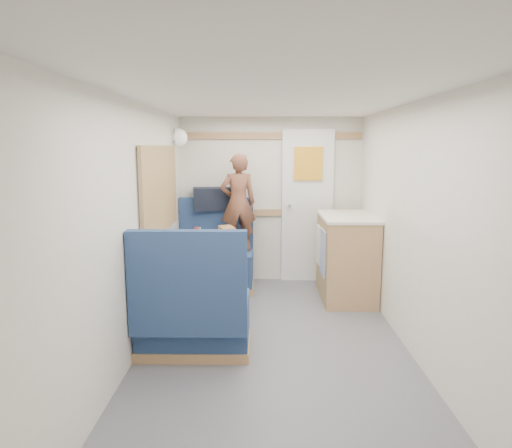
{
  "coord_description": "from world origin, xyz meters",
  "views": [
    {
      "loc": [
        -0.1,
        -3.32,
        1.64
      ],
      "look_at": [
        -0.16,
        0.9,
        0.93
      ],
      "focal_mm": 32.0,
      "sensor_mm": 36.0,
      "label": 1
    }
  ],
  "objects_px": {
    "tumbler_mid": "(198,232)",
    "tumbler_left": "(176,246)",
    "tumbler_right": "(215,238)",
    "salt_grinder": "(208,242)",
    "beer_glass": "(226,238)",
    "duffel_bag": "(217,199)",
    "cheese_block": "(212,243)",
    "bench_far": "(215,263)",
    "wine_glass": "(196,232)",
    "galley_counter": "(346,256)",
    "bread_loaf": "(227,232)",
    "pepper_grinder": "(216,239)",
    "bench_near": "(193,318)",
    "tray": "(216,245)",
    "orange_fruit": "(218,242)",
    "dinette_table": "(206,259)",
    "person": "(238,203)",
    "dome_light": "(178,138)"
  },
  "relations": [
    {
      "from": "tumbler_mid",
      "to": "tumbler_left",
      "type": "bearing_deg",
      "value": -98.67
    },
    {
      "from": "tumbler_right",
      "to": "salt_grinder",
      "type": "bearing_deg",
      "value": -114.28
    },
    {
      "from": "tumbler_mid",
      "to": "beer_glass",
      "type": "xyz_separation_m",
      "value": [
        0.32,
        -0.27,
        -0.01
      ]
    },
    {
      "from": "duffel_bag",
      "to": "cheese_block",
      "type": "bearing_deg",
      "value": -95.04
    },
    {
      "from": "cheese_block",
      "to": "tumbler_left",
      "type": "xyz_separation_m",
      "value": [
        -0.3,
        -0.25,
        0.02
      ]
    },
    {
      "from": "bench_far",
      "to": "wine_glass",
      "type": "distance_m",
      "value": 1.04
    },
    {
      "from": "bench_far",
      "to": "galley_counter",
      "type": "xyz_separation_m",
      "value": [
        1.47,
        -0.31,
        0.17
      ]
    },
    {
      "from": "galley_counter",
      "to": "wine_glass",
      "type": "height_order",
      "value": "galley_counter"
    },
    {
      "from": "galley_counter",
      "to": "salt_grinder",
      "type": "xyz_separation_m",
      "value": [
        -1.43,
        -0.67,
        0.3
      ]
    },
    {
      "from": "bread_loaf",
      "to": "cheese_block",
      "type": "bearing_deg",
      "value": -101.63
    },
    {
      "from": "beer_glass",
      "to": "pepper_grinder",
      "type": "xyz_separation_m",
      "value": [
        -0.1,
        -0.01,
        -0.0
      ]
    },
    {
      "from": "pepper_grinder",
      "to": "salt_grinder",
      "type": "distance_m",
      "value": 0.15
    },
    {
      "from": "bench_near",
      "to": "pepper_grinder",
      "type": "distance_m",
      "value": 0.99
    },
    {
      "from": "bench_near",
      "to": "tray",
      "type": "relative_size",
      "value": 3.01
    },
    {
      "from": "duffel_bag",
      "to": "wine_glass",
      "type": "bearing_deg",
      "value": -103.14
    },
    {
      "from": "galley_counter",
      "to": "duffel_bag",
      "type": "bearing_deg",
      "value": 158.71
    },
    {
      "from": "duffel_bag",
      "to": "cheese_block",
      "type": "relative_size",
      "value": 5.35
    },
    {
      "from": "salt_grinder",
      "to": "orange_fruit",
      "type": "bearing_deg",
      "value": -20.42
    },
    {
      "from": "tumbler_left",
      "to": "tumbler_right",
      "type": "distance_m",
      "value": 0.5
    },
    {
      "from": "bench_far",
      "to": "tumbler_right",
      "type": "distance_m",
      "value": 0.99
    },
    {
      "from": "tumbler_right",
      "to": "dinette_table",
      "type": "bearing_deg",
      "value": -174.96
    },
    {
      "from": "person",
      "to": "dome_light",
      "type": "bearing_deg",
      "value": -10.69
    },
    {
      "from": "bench_far",
      "to": "dinette_table",
      "type": "bearing_deg",
      "value": -90.0
    },
    {
      "from": "tumbler_right",
      "to": "tumbler_left",
      "type": "bearing_deg",
      "value": -129.34
    },
    {
      "from": "bench_far",
      "to": "orange_fruit",
      "type": "height_order",
      "value": "bench_far"
    },
    {
      "from": "tumbler_right",
      "to": "galley_counter",
      "type": "bearing_deg",
      "value": 21.54
    },
    {
      "from": "dinette_table",
      "to": "beer_glass",
      "type": "height_order",
      "value": "beer_glass"
    },
    {
      "from": "bench_far",
      "to": "person",
      "type": "distance_m",
      "value": 0.76
    },
    {
      "from": "bench_near",
      "to": "tumbler_left",
      "type": "bearing_deg",
      "value": 114.05
    },
    {
      "from": "bench_far",
      "to": "tumbler_left",
      "type": "bearing_deg",
      "value": -99.99
    },
    {
      "from": "bench_near",
      "to": "salt_grinder",
      "type": "height_order",
      "value": "bench_near"
    },
    {
      "from": "tumbler_mid",
      "to": "pepper_grinder",
      "type": "relative_size",
      "value": 1.24
    },
    {
      "from": "bench_near",
      "to": "bread_loaf",
      "type": "height_order",
      "value": "bench_near"
    },
    {
      "from": "duffel_bag",
      "to": "salt_grinder",
      "type": "xyz_separation_m",
      "value": [
        0.03,
        -1.24,
        -0.27
      ]
    },
    {
      "from": "tray",
      "to": "orange_fruit",
      "type": "bearing_deg",
      "value": -67.83
    },
    {
      "from": "beer_glass",
      "to": "tumbler_right",
      "type": "bearing_deg",
      "value": -172.97
    },
    {
      "from": "dome_light",
      "to": "duffel_bag",
      "type": "xyz_separation_m",
      "value": [
        0.39,
        0.27,
        -0.72
      ]
    },
    {
      "from": "pepper_grinder",
      "to": "salt_grinder",
      "type": "height_order",
      "value": "salt_grinder"
    },
    {
      "from": "bench_far",
      "to": "dome_light",
      "type": "bearing_deg",
      "value": -177.88
    },
    {
      "from": "duffel_bag",
      "to": "cheese_block",
      "type": "height_order",
      "value": "duffel_bag"
    },
    {
      "from": "orange_fruit",
      "to": "dinette_table",
      "type": "bearing_deg",
      "value": 130.19
    },
    {
      "from": "tumbler_mid",
      "to": "tumbler_right",
      "type": "height_order",
      "value": "tumbler_right"
    },
    {
      "from": "bench_near",
      "to": "tray",
      "type": "distance_m",
      "value": 0.88
    },
    {
      "from": "duffel_bag",
      "to": "dinette_table",
      "type": "bearing_deg",
      "value": -98.79
    },
    {
      "from": "bench_far",
      "to": "orange_fruit",
      "type": "relative_size",
      "value": 15.85
    },
    {
      "from": "bread_loaf",
      "to": "duffel_bag",
      "type": "bearing_deg",
      "value": 103.1
    },
    {
      "from": "dinette_table",
      "to": "person",
      "type": "height_order",
      "value": "person"
    },
    {
      "from": "orange_fruit",
      "to": "beer_glass",
      "type": "distance_m",
      "value": 0.19
    },
    {
      "from": "cheese_block",
      "to": "pepper_grinder",
      "type": "distance_m",
      "value": 0.13
    },
    {
      "from": "bench_near",
      "to": "duffel_bag",
      "type": "bearing_deg",
      "value": 89.87
    }
  ]
}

